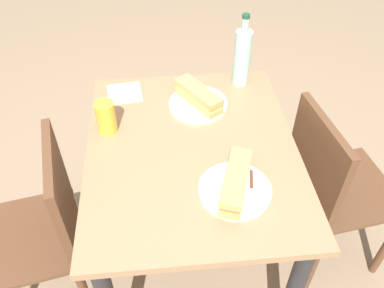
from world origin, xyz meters
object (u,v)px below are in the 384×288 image
object	(u,v)px
chair_near	(44,228)
baguette_sandwich_near	(198,96)
plate_far	(235,190)
baguette_sandwich_far	(236,182)
plate_near	(198,104)
beer_glass	(106,117)
knife_far	(252,188)
water_bottle	(242,57)
chair_far	(330,186)
dining_table	(192,173)
knife_near	(207,95)

from	to	relation	value
chair_near	baguette_sandwich_near	size ratio (longest dim) A/B	3.71
plate_far	baguette_sandwich_far	size ratio (longest dim) A/B	0.93
plate_near	plate_far	size ratio (longest dim) A/B	1.00
baguette_sandwich_near	beer_glass	xyz separation A→B (m)	(0.12, -0.36, 0.02)
baguette_sandwich_near	knife_far	xyz separation A→B (m)	(0.48, 0.12, -0.03)
water_bottle	knife_far	bearing A→B (deg)	-7.15
plate_far	water_bottle	distance (m)	0.64
beer_glass	knife_far	bearing A→B (deg)	53.61
chair_near	plate_near	size ratio (longest dim) A/B	3.60
chair_far	baguette_sandwich_far	bearing A→B (deg)	-65.86
dining_table	water_bottle	distance (m)	0.54
baguette_sandwich_near	knife_far	distance (m)	0.49
baguette_sandwich_far	plate_near	bearing A→B (deg)	-171.58
knife_far	knife_near	bearing A→B (deg)	-171.13
baguette_sandwich_near	chair_far	bearing A→B (deg)	63.92
chair_far	knife_far	size ratio (longest dim) A/B	4.88
chair_near	baguette_sandwich_far	distance (m)	0.78
knife_far	water_bottle	bearing A→B (deg)	172.85
chair_near	plate_near	distance (m)	0.78
plate_near	baguette_sandwich_near	size ratio (longest dim) A/B	1.03
baguette_sandwich_near	knife_near	world-z (taller)	baguette_sandwich_near
baguette_sandwich_near	plate_far	world-z (taller)	baguette_sandwich_near
knife_far	water_bottle	xyz separation A→B (m)	(-0.63, 0.08, 0.11)
dining_table	knife_near	bearing A→B (deg)	162.14
dining_table	plate_far	xyz separation A→B (m)	(0.22, 0.12, 0.15)
plate_near	water_bottle	size ratio (longest dim) A/B	0.76
baguette_sandwich_far	water_bottle	world-z (taller)	water_bottle
chair_far	plate_far	world-z (taller)	chair_far
chair_far	beer_glass	xyz separation A→B (m)	(-0.14, -0.90, 0.33)
dining_table	knife_far	bearing A→B (deg)	37.49
dining_table	knife_far	size ratio (longest dim) A/B	5.30
knife_far	dining_table	bearing A→B (deg)	-142.51
baguette_sandwich_far	beer_glass	world-z (taller)	beer_glass
baguette_sandwich_far	baguette_sandwich_near	bearing A→B (deg)	-171.58
chair_near	beer_glass	size ratio (longest dim) A/B	6.81
chair_far	chair_near	size ratio (longest dim) A/B	1.00
dining_table	beer_glass	size ratio (longest dim) A/B	7.40
plate_near	knife_near	size ratio (longest dim) A/B	1.38
baguette_sandwich_far	knife_far	world-z (taller)	baguette_sandwich_far
chair_near	plate_near	bearing A→B (deg)	119.37
baguette_sandwich_near	plate_far	xyz separation A→B (m)	(0.47, 0.07, -0.04)
beer_glass	chair_far	bearing A→B (deg)	80.91
chair_near	knife_near	bearing A→B (deg)	120.41
knife_far	beer_glass	xyz separation A→B (m)	(-0.36, -0.49, 0.05)
plate_near	plate_far	xyz separation A→B (m)	(0.47, 0.07, 0.00)
water_bottle	beer_glass	size ratio (longest dim) A/B	2.49
knife_near	plate_far	size ratio (longest dim) A/B	0.72
dining_table	knife_near	size ratio (longest dim) A/B	5.40
chair_near	water_bottle	size ratio (longest dim) A/B	2.74
baguette_sandwich_near	knife_near	distance (m)	0.07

